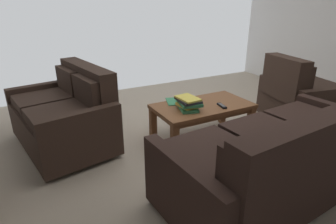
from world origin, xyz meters
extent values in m
cube|color=tan|center=(0.00, 0.00, 0.00)|extent=(5.51, 4.94, 0.01)
cylinder|color=black|center=(-0.61, 0.49, 0.03)|extent=(0.05, 0.05, 0.06)
cylinder|color=black|center=(0.92, 0.59, 0.03)|extent=(0.05, 0.05, 0.06)
cube|color=black|center=(0.13, 0.91, 0.25)|extent=(1.75, 0.98, 0.38)
cube|color=black|center=(-0.43, 0.85, 0.49)|extent=(0.58, 0.79, 0.10)
cube|color=black|center=(0.13, 0.89, 0.49)|extent=(0.58, 0.79, 0.10)
cube|color=black|center=(0.70, 0.93, 0.49)|extent=(0.58, 0.79, 0.10)
cube|color=black|center=(0.10, 1.28, 0.62)|extent=(1.71, 0.30, 0.45)
cube|color=black|center=(0.11, 1.17, 0.62)|extent=(0.52, 0.16, 0.32)
cube|color=black|center=(0.68, 1.21, 0.62)|extent=(0.52, 0.16, 0.32)
cube|color=black|center=(-0.77, 0.84, 0.32)|extent=(0.16, 0.86, 0.54)
cube|color=black|center=(1.03, 0.97, 0.32)|extent=(0.16, 0.86, 0.54)
cylinder|color=black|center=(1.93, -1.11, 0.03)|extent=(0.06, 0.06, 0.06)
cylinder|color=black|center=(1.77, -0.24, 0.03)|extent=(0.06, 0.06, 0.06)
cylinder|color=black|center=(1.27, -1.23, 0.03)|extent=(0.06, 0.06, 0.06)
cylinder|color=black|center=(1.11, -0.35, 0.03)|extent=(0.06, 0.06, 0.06)
cube|color=#33231C|center=(1.52, -0.73, 0.25)|extent=(0.96, 1.18, 0.38)
cube|color=#33231C|center=(1.59, -0.99, 0.49)|extent=(0.77, 0.61, 0.10)
cube|color=#33231C|center=(1.49, -0.47, 0.49)|extent=(0.77, 0.61, 0.10)
cube|color=#33231C|center=(1.19, -0.79, 0.63)|extent=(0.37, 1.07, 0.48)
cube|color=#33231C|center=(1.35, -1.03, 0.63)|extent=(0.20, 0.49, 0.34)
cube|color=#33231C|center=(1.25, -0.51, 0.63)|extent=(0.20, 0.49, 0.34)
cube|color=#33231C|center=(1.62, -1.30, 0.32)|extent=(0.79, 0.24, 0.54)
cube|color=#33231C|center=(1.42, -0.17, 0.32)|extent=(0.79, 0.24, 0.54)
cube|color=brown|center=(0.07, -0.19, 0.40)|extent=(1.10, 0.60, 0.04)
cube|color=brown|center=(0.07, -0.19, 0.36)|extent=(1.01, 0.54, 0.05)
cube|color=brown|center=(-0.43, -0.44, 0.19)|extent=(0.07, 0.07, 0.38)
cube|color=brown|center=(0.58, -0.44, 0.19)|extent=(0.07, 0.07, 0.38)
cube|color=brown|center=(-0.43, 0.07, 0.19)|extent=(0.07, 0.07, 0.38)
cube|color=brown|center=(0.58, 0.07, 0.19)|extent=(0.07, 0.07, 0.38)
cylinder|color=black|center=(-1.79, -0.14, 0.03)|extent=(0.06, 0.06, 0.06)
cylinder|color=black|center=(-0.98, 0.20, 0.03)|extent=(0.06, 0.06, 0.06)
cylinder|color=black|center=(-1.08, -0.28, 0.03)|extent=(0.06, 0.06, 0.06)
cube|color=#33231C|center=(-1.39, 0.03, 0.24)|extent=(0.96, 0.79, 0.36)
cube|color=#33231C|center=(-1.41, 0.04, 0.47)|extent=(0.85, 0.73, 0.10)
cube|color=#33231C|center=(-1.03, -0.04, 0.63)|extent=(0.30, 0.67, 0.51)
cube|color=#33231C|center=(-1.14, -0.02, 0.63)|extent=(0.23, 0.59, 0.37)
cube|color=#33231C|center=(-1.32, 0.40, 0.31)|extent=(0.85, 0.26, 0.52)
cube|color=#33231C|center=(-1.46, -0.33, 0.31)|extent=(0.85, 0.26, 0.52)
cube|color=#337F51|center=(0.30, -0.14, 0.44)|extent=(0.24, 0.30, 0.03)
cube|color=#E0CC4C|center=(0.29, -0.15, 0.47)|extent=(0.21, 0.23, 0.03)
cube|color=#337F51|center=(0.29, -0.13, 0.50)|extent=(0.27, 0.31, 0.03)
cube|color=black|center=(0.30, -0.14, 0.53)|extent=(0.22, 0.29, 0.02)
cube|color=#E0CC4C|center=(0.30, -0.14, 0.55)|extent=(0.20, 0.27, 0.02)
cube|color=black|center=(-0.07, -0.03, 0.43)|extent=(0.07, 0.17, 0.02)
cube|color=#59595B|center=(-0.07, -0.03, 0.44)|extent=(0.05, 0.11, 0.00)
cube|color=#337F51|center=(0.29, -0.41, 0.43)|extent=(0.30, 0.32, 0.01)
camera|label=1|loc=(1.80, 2.22, 1.51)|focal=29.83mm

